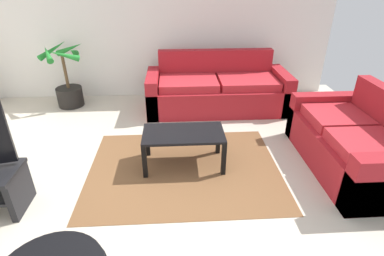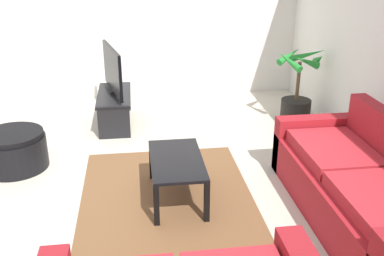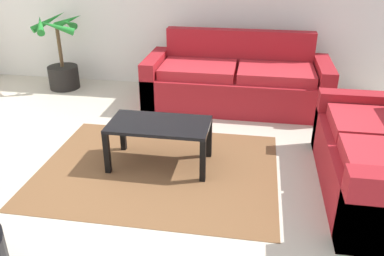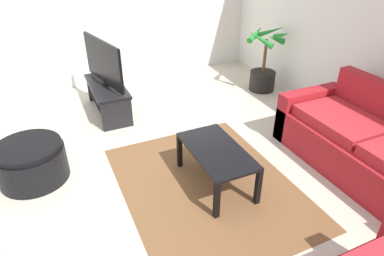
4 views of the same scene
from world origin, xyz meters
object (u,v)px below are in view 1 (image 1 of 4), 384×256
couch_main (217,91)px  couch_loveseat (354,144)px  potted_palm (68,84)px  coffee_table (184,137)px

couch_main → couch_loveseat: size_ratio=1.35×
couch_main → couch_loveseat: bearing=-52.8°
couch_main → potted_palm: potted_palm is taller
couch_loveseat → coffee_table: size_ratio=1.81×
coffee_table → potted_palm: (-1.86, 1.89, 0.01)m
couch_loveseat → potted_palm: (-3.81, 2.05, 0.08)m
couch_loveseat → coffee_table: (-1.95, 0.15, 0.07)m
couch_loveseat → potted_palm: 4.33m
couch_main → coffee_table: bearing=-110.6°
couch_main → potted_palm: (-2.47, 0.28, 0.07)m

